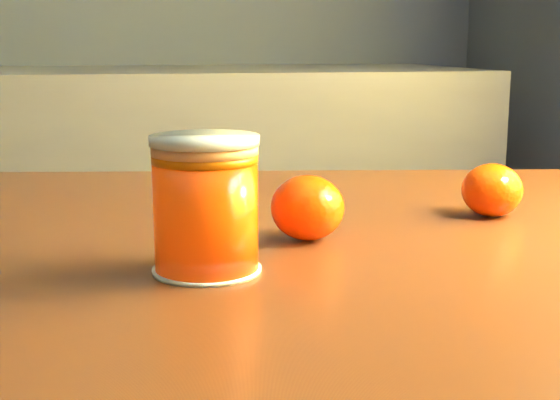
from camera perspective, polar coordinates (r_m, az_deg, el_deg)
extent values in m
cube|color=#5A2D16|center=(0.73, 11.05, -4.15)|extent=(1.16, 0.90, 0.04)
cylinder|color=#FF3D05|center=(0.59, -5.44, -1.00)|extent=(0.08, 0.08, 0.09)
cylinder|color=#F7A264|center=(0.58, -5.53, 3.69)|extent=(0.08, 0.08, 0.01)
cylinder|color=silver|center=(0.58, -5.54, 4.29)|extent=(0.08, 0.08, 0.01)
ellipsoid|color=#FF4005|center=(0.69, 2.03, -0.57)|extent=(0.08, 0.08, 0.06)
ellipsoid|color=#FF4005|center=(0.81, 15.26, 0.70)|extent=(0.07, 0.07, 0.05)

